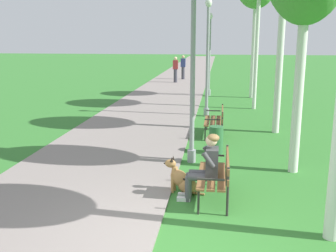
# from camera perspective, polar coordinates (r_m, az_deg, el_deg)

# --- Properties ---
(ground_plane) EXTENTS (120.00, 120.00, 0.00)m
(ground_plane) POSITION_cam_1_polar(r_m,az_deg,el_deg) (6.05, 0.46, -16.38)
(ground_plane) COLOR #33752D
(paved_path) EXTENTS (3.76, 60.00, 0.04)m
(paved_path) POSITION_cam_1_polar(r_m,az_deg,el_deg) (29.52, 2.10, 7.04)
(paved_path) COLOR gray
(paved_path) RESTS_ON ground
(park_bench_near) EXTENTS (0.55, 1.50, 0.85)m
(park_bench_near) POSITION_cam_1_polar(r_m,az_deg,el_deg) (7.38, 7.03, -6.60)
(park_bench_near) COLOR brown
(park_bench_near) RESTS_ON ground
(park_bench_mid) EXTENTS (0.55, 1.50, 0.85)m
(park_bench_mid) POSITION_cam_1_polar(r_m,az_deg,el_deg) (12.08, 6.88, 1.02)
(park_bench_mid) COLOR brown
(park_bench_mid) RESTS_ON ground
(person_seated_on_near_bench) EXTENTS (0.74, 0.49, 1.25)m
(person_seated_on_near_bench) POSITION_cam_1_polar(r_m,az_deg,el_deg) (7.27, 5.42, -5.49)
(person_seated_on_near_bench) COLOR #4C4C51
(person_seated_on_near_bench) RESTS_ON ground
(dog_shepherd) EXTENTS (0.83, 0.36, 0.71)m
(dog_shepherd) POSITION_cam_1_polar(r_m,az_deg,el_deg) (7.71, 2.03, -7.66)
(dog_shepherd) COLOR #B27F47
(dog_shepherd) RESTS_ON ground
(lamp_post_near) EXTENTS (0.24, 0.24, 4.42)m
(lamp_post_near) POSITION_cam_1_polar(r_m,az_deg,el_deg) (9.17, 3.55, 8.58)
(lamp_post_near) COLOR gray
(lamp_post_near) RESTS_ON ground
(lamp_post_mid) EXTENTS (0.24, 0.24, 4.24)m
(lamp_post_mid) POSITION_cam_1_polar(r_m,az_deg,el_deg) (14.82, 5.65, 9.77)
(lamp_post_mid) COLOR gray
(lamp_post_mid) RESTS_ON ground
(lamp_post_far) EXTENTS (0.24, 0.24, 4.03)m
(lamp_post_far) POSITION_cam_1_polar(r_m,az_deg,el_deg) (20.17, 5.92, 10.23)
(lamp_post_far) COLOR gray
(lamp_post_far) RESTS_ON ground
(litter_bin) EXTENTS (0.36, 0.36, 0.70)m
(litter_bin) POSITION_cam_1_polar(r_m,az_deg,el_deg) (10.30, 6.86, -1.95)
(litter_bin) COLOR #2D6638
(litter_bin) RESTS_ON ground
(pedestrian_distant) EXTENTS (0.32, 0.22, 1.65)m
(pedestrian_distant) POSITION_cam_1_polar(r_m,az_deg,el_deg) (25.60, 1.07, 8.02)
(pedestrian_distant) COLOR #383842
(pedestrian_distant) RESTS_ON ground
(pedestrian_further_distant) EXTENTS (0.32, 0.22, 1.65)m
(pedestrian_further_distant) POSITION_cam_1_polar(r_m,az_deg,el_deg) (27.52, 2.16, 8.34)
(pedestrian_further_distant) COLOR #383842
(pedestrian_further_distant) RESTS_ON ground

